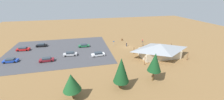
{
  "coord_description": "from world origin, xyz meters",
  "views": [
    {
      "loc": [
        19.35,
        53.09,
        20.76
      ],
      "look_at": [
        7.98,
        4.87,
        1.2
      ],
      "focal_mm": 22.58,
      "sensor_mm": 36.0,
      "label": 1
    }
  ],
  "objects_px": {
    "bicycle_yellow_near_porch": "(143,48)",
    "visitor_near_lot": "(127,44)",
    "bicycle_blue_back_row": "(143,45)",
    "car_blue_by_curb": "(11,60)",
    "car_silver_back_corner": "(70,54)",
    "lot_sign": "(114,42)",
    "bicycle_white_by_bin": "(154,46)",
    "car_black_inner_stall": "(42,45)",
    "car_maroon_far_end": "(47,60)",
    "bicycle_red_lone_west": "(149,46)",
    "bike_pavilion": "(160,49)",
    "car_white_end_stall": "(98,54)",
    "trash_bin": "(122,40)",
    "bicycle_black_front_row": "(163,46)",
    "car_red_aisle_side": "(23,49)",
    "car_green_front_row": "(84,45)",
    "pine_midwest": "(71,82)",
    "pine_west": "(155,62)",
    "bicycle_green_lone_east": "(159,47)",
    "visitor_at_bikes": "(142,40)",
    "bicycle_purple_yard_center": "(166,48)"
  },
  "relations": [
    {
      "from": "bicycle_yellow_near_porch",
      "to": "car_silver_back_corner",
      "type": "height_order",
      "value": "car_silver_back_corner"
    },
    {
      "from": "lot_sign",
      "to": "bicycle_blue_back_row",
      "type": "relative_size",
      "value": 1.33
    },
    {
      "from": "bicycle_red_lone_west",
      "to": "car_silver_back_corner",
      "type": "relative_size",
      "value": 0.28
    },
    {
      "from": "bicycle_red_lone_west",
      "to": "bicycle_blue_back_row",
      "type": "relative_size",
      "value": 0.8
    },
    {
      "from": "bicycle_yellow_near_porch",
      "to": "car_black_inner_stall",
      "type": "distance_m",
      "value": 42.85
    },
    {
      "from": "bicycle_white_by_bin",
      "to": "visitor_near_lot",
      "type": "xyz_separation_m",
      "value": [
        11.37,
        -3.19,
        0.57
      ]
    },
    {
      "from": "car_maroon_far_end",
      "to": "car_white_end_stall",
      "type": "relative_size",
      "value": 0.93
    },
    {
      "from": "lot_sign",
      "to": "car_maroon_far_end",
      "type": "relative_size",
      "value": 0.48
    },
    {
      "from": "car_white_end_stall",
      "to": "car_red_aisle_side",
      "type": "bearing_deg",
      "value": -22.88
    },
    {
      "from": "car_white_end_stall",
      "to": "visitor_near_lot",
      "type": "distance_m",
      "value": 15.3
    },
    {
      "from": "bicycle_yellow_near_porch",
      "to": "car_blue_by_curb",
      "type": "bearing_deg",
      "value": 1.42
    },
    {
      "from": "car_silver_back_corner",
      "to": "pine_midwest",
      "type": "bearing_deg",
      "value": 93.69
    },
    {
      "from": "car_red_aisle_side",
      "to": "car_green_front_row",
      "type": "relative_size",
      "value": 1.07
    },
    {
      "from": "trash_bin",
      "to": "bicycle_yellow_near_porch",
      "type": "height_order",
      "value": "trash_bin"
    },
    {
      "from": "lot_sign",
      "to": "car_blue_by_curb",
      "type": "height_order",
      "value": "lot_sign"
    },
    {
      "from": "bicycle_yellow_near_porch",
      "to": "car_black_inner_stall",
      "type": "height_order",
      "value": "car_black_inner_stall"
    },
    {
      "from": "car_silver_back_corner",
      "to": "car_blue_by_curb",
      "type": "relative_size",
      "value": 1.07
    },
    {
      "from": "bicycle_yellow_near_porch",
      "to": "visitor_near_lot",
      "type": "xyz_separation_m",
      "value": [
        5.52,
        -4.79,
        0.55
      ]
    },
    {
      "from": "bicycle_black_front_row",
      "to": "bicycle_blue_back_row",
      "type": "bearing_deg",
      "value": -27.49
    },
    {
      "from": "bicycle_yellow_near_porch",
      "to": "car_blue_by_curb",
      "type": "xyz_separation_m",
      "value": [
        47.55,
        1.18,
        0.32
      ]
    },
    {
      "from": "bicycle_yellow_near_porch",
      "to": "visitor_near_lot",
      "type": "distance_m",
      "value": 7.33
    },
    {
      "from": "bicycle_purple_yard_center",
      "to": "car_blue_by_curb",
      "type": "bearing_deg",
      "value": -1.15
    },
    {
      "from": "pine_west",
      "to": "visitor_near_lot",
      "type": "height_order",
      "value": "pine_west"
    },
    {
      "from": "trash_bin",
      "to": "pine_west",
      "type": "height_order",
      "value": "pine_west"
    },
    {
      "from": "bicycle_yellow_near_porch",
      "to": "car_white_end_stall",
      "type": "xyz_separation_m",
      "value": [
        18.87,
        2.69,
        0.37
      ]
    },
    {
      "from": "pine_west",
      "to": "bike_pavilion",
      "type": "bearing_deg",
      "value": -126.0
    },
    {
      "from": "bicycle_yellow_near_porch",
      "to": "bicycle_white_by_bin",
      "type": "bearing_deg",
      "value": -164.69
    },
    {
      "from": "bicycle_white_by_bin",
      "to": "bicycle_blue_back_row",
      "type": "bearing_deg",
      "value": -28.35
    },
    {
      "from": "car_green_front_row",
      "to": "trash_bin",
      "type": "bearing_deg",
      "value": -164.98
    },
    {
      "from": "trash_bin",
      "to": "bicycle_white_by_bin",
      "type": "relative_size",
      "value": 0.56
    },
    {
      "from": "bicycle_green_lone_east",
      "to": "visitor_near_lot",
      "type": "bearing_deg",
      "value": -24.66
    },
    {
      "from": "bicycle_purple_yard_center",
      "to": "bicycle_white_by_bin",
      "type": "relative_size",
      "value": 0.78
    },
    {
      "from": "bicycle_white_by_bin",
      "to": "car_black_inner_stall",
      "type": "relative_size",
      "value": 0.37
    },
    {
      "from": "bicycle_green_lone_east",
      "to": "car_maroon_far_end",
      "type": "distance_m",
      "value": 42.72
    },
    {
      "from": "pine_midwest",
      "to": "car_green_front_row",
      "type": "xyz_separation_m",
      "value": [
        -3.78,
        -31.68,
        -3.33
      ]
    },
    {
      "from": "bike_pavilion",
      "to": "bicycle_white_by_bin",
      "type": "xyz_separation_m",
      "value": [
        -3.6,
        -9.94,
        -2.42
      ]
    },
    {
      "from": "bicycle_blue_back_row",
      "to": "car_blue_by_curb",
      "type": "relative_size",
      "value": 0.37
    },
    {
      "from": "car_red_aisle_side",
      "to": "visitor_near_lot",
      "type": "distance_m",
      "value": 41.73
    },
    {
      "from": "bike_pavilion",
      "to": "car_white_end_stall",
      "type": "bearing_deg",
      "value": -14.98
    },
    {
      "from": "car_black_inner_stall",
      "to": "bicycle_black_front_row",
      "type": "bearing_deg",
      "value": 166.01
    },
    {
      "from": "bicycle_red_lone_west",
      "to": "trash_bin",
      "type": "bearing_deg",
      "value": -51.3
    },
    {
      "from": "bicycle_red_lone_west",
      "to": "car_silver_back_corner",
      "type": "distance_m",
      "value": 32.55
    },
    {
      "from": "bicycle_green_lone_east",
      "to": "visitor_at_bikes",
      "type": "bearing_deg",
      "value": -70.87
    },
    {
      "from": "car_white_end_stall",
      "to": "bicycle_green_lone_east",
      "type": "bearing_deg",
      "value": -175.61
    },
    {
      "from": "lot_sign",
      "to": "bicycle_black_front_row",
      "type": "bearing_deg",
      "value": 160.83
    },
    {
      "from": "pine_west",
      "to": "car_white_end_stall",
      "type": "bearing_deg",
      "value": -58.37
    },
    {
      "from": "pine_west",
      "to": "bicycle_blue_back_row",
      "type": "height_order",
      "value": "pine_west"
    },
    {
      "from": "trash_bin",
      "to": "visitor_near_lot",
      "type": "distance_m",
      "value": 8.16
    },
    {
      "from": "car_red_aisle_side",
      "to": "visitor_near_lot",
      "type": "height_order",
      "value": "visitor_near_lot"
    },
    {
      "from": "car_silver_back_corner",
      "to": "car_maroon_far_end",
      "type": "xyz_separation_m",
      "value": [
        7.38,
        3.12,
        -0.04
      ]
    }
  ]
}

